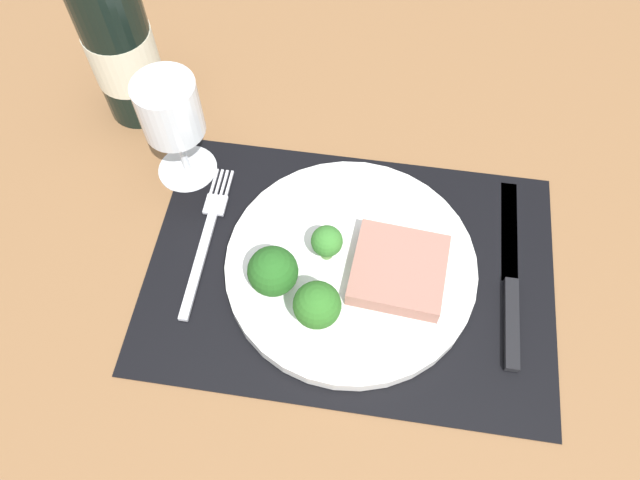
{
  "coord_description": "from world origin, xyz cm",
  "views": [
    {
      "loc": [
        1.24,
        -30.34,
        58.25
      ],
      "look_at": [
        -3.63,
        2.19,
        1.9
      ],
      "focal_mm": 34.12,
      "sensor_mm": 36.0,
      "label": 1
    }
  ],
  "objects_px": {
    "plate": "(351,266)",
    "wine_glass": "(171,115)",
    "knife": "(511,285)",
    "wine_bottle": "(120,45)",
    "steak": "(399,270)",
    "fork": "(206,238)"
  },
  "relations": [
    {
      "from": "plate",
      "to": "wine_glass",
      "type": "xyz_separation_m",
      "value": [
        -0.21,
        0.11,
        0.08
      ]
    },
    {
      "from": "knife",
      "to": "wine_bottle",
      "type": "distance_m",
      "value": 0.51
    },
    {
      "from": "steak",
      "to": "wine_glass",
      "type": "distance_m",
      "value": 0.29
    },
    {
      "from": "fork",
      "to": "wine_glass",
      "type": "bearing_deg",
      "value": 118.86
    },
    {
      "from": "plate",
      "to": "wine_bottle",
      "type": "distance_m",
      "value": 0.36
    },
    {
      "from": "plate",
      "to": "wine_glass",
      "type": "bearing_deg",
      "value": 152.99
    },
    {
      "from": "steak",
      "to": "wine_glass",
      "type": "relative_size",
      "value": 0.68
    },
    {
      "from": "fork",
      "to": "wine_glass",
      "type": "distance_m",
      "value": 0.14
    },
    {
      "from": "plate",
      "to": "fork",
      "type": "distance_m",
      "value": 0.16
    },
    {
      "from": "steak",
      "to": "wine_bottle",
      "type": "relative_size",
      "value": 0.35
    },
    {
      "from": "steak",
      "to": "wine_glass",
      "type": "height_order",
      "value": "wine_glass"
    },
    {
      "from": "plate",
      "to": "wine_bottle",
      "type": "xyz_separation_m",
      "value": [
        -0.29,
        0.2,
        0.09
      ]
    },
    {
      "from": "plate",
      "to": "steak",
      "type": "height_order",
      "value": "steak"
    },
    {
      "from": "steak",
      "to": "fork",
      "type": "bearing_deg",
      "value": 174.28
    },
    {
      "from": "plate",
      "to": "knife",
      "type": "xyz_separation_m",
      "value": [
        0.17,
        0.01,
        -0.0
      ]
    },
    {
      "from": "knife",
      "to": "wine_bottle",
      "type": "relative_size",
      "value": 0.85
    },
    {
      "from": "plate",
      "to": "knife",
      "type": "bearing_deg",
      "value": 1.79
    },
    {
      "from": "steak",
      "to": "knife",
      "type": "height_order",
      "value": "steak"
    },
    {
      "from": "steak",
      "to": "fork",
      "type": "relative_size",
      "value": 0.49
    },
    {
      "from": "steak",
      "to": "knife",
      "type": "relative_size",
      "value": 0.41
    },
    {
      "from": "plate",
      "to": "wine_bottle",
      "type": "height_order",
      "value": "wine_bottle"
    },
    {
      "from": "plate",
      "to": "fork",
      "type": "xyz_separation_m",
      "value": [
        -0.16,
        0.01,
        -0.01
      ]
    }
  ]
}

